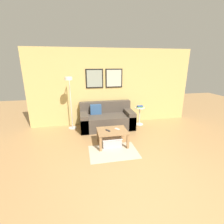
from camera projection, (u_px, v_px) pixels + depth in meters
name	position (u px, v px, depth m)	size (l,w,h in m)	color
ground_plane	(155.00, 194.00, 2.69)	(16.00, 16.00, 0.00)	tan
wall_back	(112.00, 87.00, 5.58)	(5.60, 0.09, 2.55)	#D6B76B
area_rug	(113.00, 152.00, 3.97)	(1.18, 0.82, 0.01)	#C1B299
couch	(107.00, 119.00, 5.38)	(1.73, 0.88, 0.83)	#4C4238
coffee_table	(112.00, 133.00, 4.24)	(0.77, 0.63, 0.40)	#997047
storage_bin	(111.00, 141.00, 4.27)	(0.51, 0.41, 0.24)	#B2B2B7
floor_lamp	(70.00, 94.00, 4.89)	(0.26, 0.53, 1.70)	silver
side_table	(140.00, 114.00, 5.63)	(0.33, 0.33, 0.62)	white
book_stack	(140.00, 107.00, 5.53)	(0.26, 0.21, 0.07)	#D8C666
remote_control	(108.00, 130.00, 4.19)	(0.04, 0.15, 0.02)	#232328
cell_phone	(117.00, 129.00, 4.31)	(0.07, 0.14, 0.01)	silver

